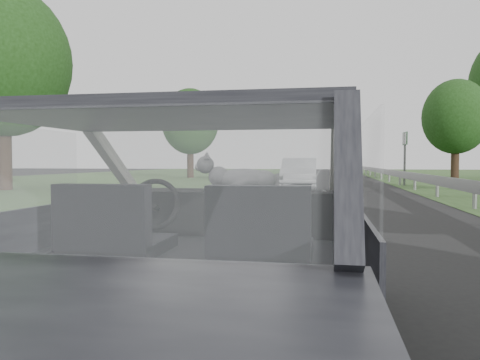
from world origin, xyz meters
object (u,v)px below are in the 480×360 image
at_px(subject_car, 199,245).
at_px(cat, 244,178).
at_px(highway_sign, 405,159).
at_px(other_car, 299,174).

height_order(subject_car, cat, subject_car).
relative_size(cat, highway_sign, 0.23).
distance_m(subject_car, cat, 0.75).
bearing_deg(cat, subject_car, -109.50).
bearing_deg(subject_car, other_car, 91.23).
height_order(subject_car, other_car, subject_car).
height_order(other_car, highway_sign, highway_sign).
distance_m(subject_car, other_car, 17.41).
xyz_separation_m(cat, highway_sign, (4.44, 21.11, 0.24)).
bearing_deg(other_car, subject_car, -90.15).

